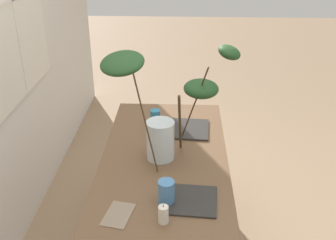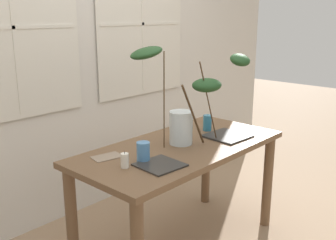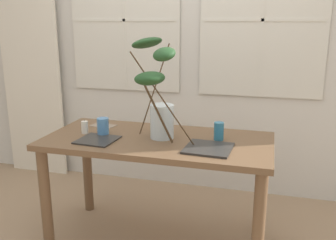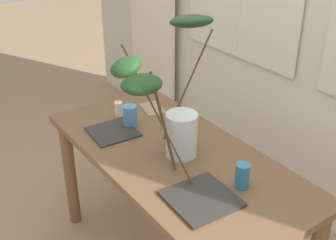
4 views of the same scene
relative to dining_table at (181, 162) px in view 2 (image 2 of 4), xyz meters
name	(u,v)px [view 2 (image 2 of 4)]	position (x,y,z in m)	size (l,w,h in m)	color
back_wall_with_windows	(81,24)	(0.00, 1.05, 0.90)	(5.27, 0.14, 3.08)	beige
dining_table	(181,162)	(0.00, 0.00, 0.00)	(1.50, 0.71, 0.77)	brown
vase_with_branches	(183,101)	(0.00, -0.01, 0.43)	(0.55, 0.76, 0.68)	silver
drinking_glass_blue_left	(143,152)	(-0.38, -0.03, 0.18)	(0.08, 0.08, 0.12)	#4C84BC
drinking_glass_blue_right	(207,123)	(0.40, 0.08, 0.18)	(0.06, 0.06, 0.12)	teal
plate_square_left	(160,165)	(-0.36, -0.15, 0.13)	(0.24, 0.24, 0.01)	#2D2B28
plate_square_right	(227,136)	(0.36, -0.13, 0.13)	(0.28, 0.28, 0.01)	#2D2B28
napkin_folded	(107,157)	(-0.48, 0.19, 0.13)	(0.18, 0.11, 0.00)	gray
pillar_candle	(125,161)	(-0.52, -0.02, 0.17)	(0.05, 0.05, 0.10)	silver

